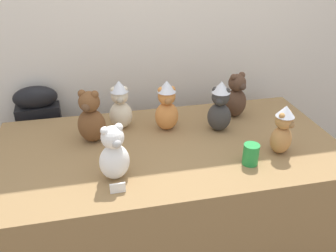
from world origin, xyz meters
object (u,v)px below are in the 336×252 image
display_table (168,200)px  party_cup_green (251,154)px  teddy_bear_snow (114,154)px  instrument_case (45,149)px  teddy_bear_charcoal (220,107)px  teddy_bear_caramel (283,130)px  teddy_bear_ginger (167,106)px  teddy_bear_cocoa (236,96)px  teddy_bear_cream (120,105)px  teddy_bear_chestnut (91,118)px

display_table → party_cup_green: size_ratio=17.21×
teddy_bear_snow → party_cup_green: teddy_bear_snow is taller
instrument_case → party_cup_green: bearing=-41.2°
teddy_bear_charcoal → teddy_bear_caramel: bearing=-24.4°
teddy_bear_ginger → teddy_bear_cocoa: 0.47m
instrument_case → party_cup_green: instrument_case is taller
teddy_bear_cocoa → teddy_bear_cream: teddy_bear_cream is taller
teddy_bear_cream → instrument_case: bearing=149.5°
teddy_bear_caramel → teddy_bear_cocoa: (-0.07, 0.46, 0.00)m
instrument_case → teddy_bear_chestnut: size_ratio=3.13×
display_table → teddy_bear_cocoa: bearing=28.4°
teddy_bear_ginger → display_table: bearing=-98.2°
display_table → teddy_bear_chestnut: (-0.40, 0.14, 0.53)m
instrument_case → teddy_bear_snow: teddy_bear_snow is taller
instrument_case → party_cup_green: (1.12, -0.87, 0.35)m
teddy_bear_cream → teddy_bear_ginger: bearing=-13.2°
display_table → teddy_bear_chestnut: teddy_bear_chestnut is taller
teddy_bear_snow → teddy_bear_charcoal: (0.64, 0.34, 0.02)m
instrument_case → teddy_bear_cocoa: size_ratio=3.32×
teddy_bear_snow → display_table: bearing=19.9°
instrument_case → teddy_bear_cream: bearing=-36.8°
display_table → teddy_bear_caramel: 0.79m
instrument_case → teddy_bear_chestnut: 0.73m
display_table → teddy_bear_caramel: bearing=-19.0°
teddy_bear_snow → teddy_bear_cream: (0.08, 0.50, 0.01)m
teddy_bear_caramel → teddy_bear_ginger: bearing=113.8°
teddy_bear_caramel → teddy_bear_cream: 0.91m
teddy_bear_ginger → teddy_bear_cream: size_ratio=1.03×
instrument_case → teddy_bear_chestnut: (0.35, -0.47, 0.44)m
teddy_bear_charcoal → teddy_bear_caramel: size_ratio=1.12×
teddy_bear_ginger → teddy_bear_chestnut: bearing=-171.9°
teddy_bear_charcoal → teddy_bear_cream: bearing=-167.1°
teddy_bear_snow → party_cup_green: 0.68m
teddy_bear_ginger → teddy_bear_snow: teddy_bear_ginger is taller
party_cup_green → teddy_bear_cocoa: bearing=76.6°
display_table → teddy_bear_ginger: 0.57m
display_table → teddy_bear_snow: size_ratio=6.73×
instrument_case → teddy_bear_ginger: bearing=-31.6°
teddy_bear_chestnut → teddy_bear_cocoa: size_ratio=1.06×
teddy_bear_chestnut → teddy_bear_cocoa: teddy_bear_chestnut is taller
teddy_bear_ginger → teddy_bear_cream: teddy_bear_ginger is taller
teddy_bear_chestnut → instrument_case: bearing=148.7°
display_table → teddy_bear_cream: bearing=131.1°
teddy_bear_ginger → party_cup_green: teddy_bear_ginger is taller
teddy_bear_chestnut → party_cup_green: bearing=-5.4°
teddy_bear_chestnut → display_table: bearing=3.0°
teddy_bear_chestnut → party_cup_green: teddy_bear_chestnut is taller
teddy_bear_chestnut → teddy_bear_charcoal: bearing=19.9°
instrument_case → party_cup_green: 1.46m
teddy_bear_cream → teddy_bear_snow: bearing=-95.8°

